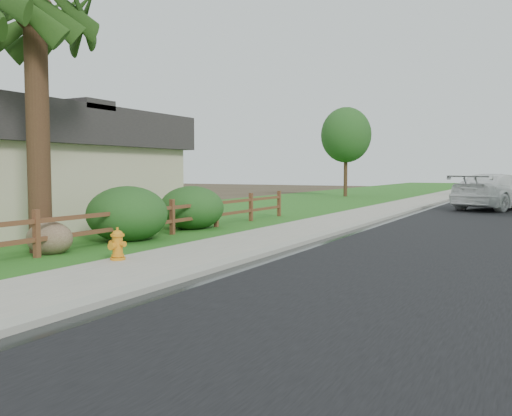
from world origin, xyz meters
The scene contains 15 objects.
ground centered at (0.00, 0.00, 0.00)m, with size 120.00×120.00×0.00m, color #3B2F20.
curb centered at (0.40, 35.00, 0.06)m, with size 0.40×90.00×0.12m, color #9C988E.
wet_gutter centered at (0.75, 35.00, 0.02)m, with size 0.50×90.00×0.00m, color black.
sidewalk centered at (-0.90, 35.00, 0.05)m, with size 2.20×90.00×0.10m, color gray.
grass_strip centered at (-2.80, 35.00, 0.03)m, with size 1.60×90.00×0.06m, color #235819.
lawn_near centered at (-8.00, 35.00, 0.02)m, with size 9.00×90.00×0.04m, color #235819.
ranch_fence centered at (-3.60, 6.40, 0.62)m, with size 0.12×16.92×1.10m.
palm_tree centered at (-4.30, 3.50, 5.52)m, with size 3.60×3.60×6.60m.
fire_hydrant centered at (-1.70, 3.22, 0.41)m, with size 0.43×0.35×0.67m.
white_suv centered at (3.95, 23.93, 0.89)m, with size 2.45×6.03×1.75m, color white.
dark_car_far centered at (2.00, 43.51, 0.81)m, with size 1.68×4.81×1.58m, color black.
boulder centered at (-3.90, 3.40, 0.39)m, with size 1.17×0.88×0.78m, color brown.
shrub_b centered at (-3.90, 6.01, 0.76)m, with size 2.17×2.17×1.52m, color #244F1C.
shrub_d centered at (-4.13, 9.35, 0.72)m, with size 2.10×2.10×1.43m, color #244F1C.
tree_mid_left centered at (-6.84, 32.61, 4.48)m, with size 3.63×3.63×6.49m.
Camera 1 is at (6.03, -5.16, 1.94)m, focal length 38.00 mm.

